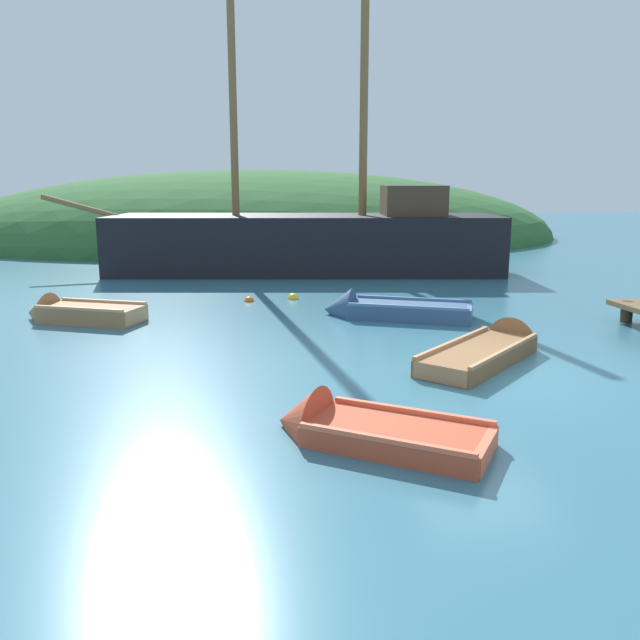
% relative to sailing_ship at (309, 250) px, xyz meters
% --- Properties ---
extents(ground_plane, '(120.00, 120.00, 0.00)m').
position_rel_sailing_ship_xyz_m(ground_plane, '(1.47, -13.93, -0.84)').
color(ground_plane, teal).
extents(shore_hill, '(37.25, 25.88, 8.31)m').
position_rel_sailing_ship_xyz_m(shore_hill, '(-1.19, 16.28, -0.84)').
color(shore_hill, '#2D602D').
rests_on(shore_hill, ground).
extents(sailing_ship, '(17.27, 6.06, 12.16)m').
position_rel_sailing_ship_xyz_m(sailing_ship, '(0.00, 0.00, 0.00)').
color(sailing_ship, black).
rests_on(sailing_ship, ground).
extents(rowboat_far, '(3.91, 2.59, 1.18)m').
position_rel_sailing_ship_xyz_m(rowboat_far, '(0.85, -8.79, -0.70)').
color(rowboat_far, '#335175').
rests_on(rowboat_far, ground).
extents(rowboat_center, '(3.07, 2.59, 1.13)m').
position_rel_sailing_ship_xyz_m(rowboat_center, '(-1.44, -16.49, -0.76)').
color(rowboat_center, '#C64C2D').
rests_on(rowboat_center, ground).
extents(rowboat_outer_right, '(3.57, 3.51, 1.07)m').
position_rel_sailing_ship_xyz_m(rowboat_outer_right, '(2.02, -12.77, -0.73)').
color(rowboat_outer_right, brown).
rests_on(rowboat_outer_right, ground).
extents(rowboat_outer_left, '(3.23, 2.20, 1.07)m').
position_rel_sailing_ship_xyz_m(rowboat_outer_left, '(-6.84, -8.13, -0.69)').
color(rowboat_outer_left, '#9E7047').
rests_on(rowboat_outer_left, ground).
extents(buoy_yellow, '(0.33, 0.33, 0.33)m').
position_rel_sailing_ship_xyz_m(buoy_yellow, '(-1.21, -5.83, -0.84)').
color(buoy_yellow, yellow).
rests_on(buoy_yellow, ground).
extents(buoy_orange, '(0.29, 0.29, 0.29)m').
position_rel_sailing_ship_xyz_m(buoy_orange, '(-2.51, -6.06, -0.84)').
color(buoy_orange, orange).
rests_on(buoy_orange, ground).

